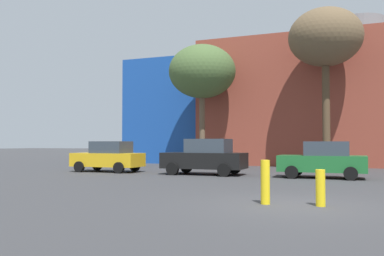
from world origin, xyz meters
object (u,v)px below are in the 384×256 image
Objects in this scene: parked_car_0 at (109,157)px; bollard_yellow_1 at (265,182)px; bare_tree_0 at (202,72)px; bare_tree_1 at (325,39)px; parked_car_2 at (323,160)px; bollard_yellow_0 at (320,188)px; parked_car_1 at (205,157)px.

parked_car_0 is 14.09m from bollard_yellow_1.
bare_tree_0 is 0.84× the size of bare_tree_1.
parked_car_2 is (11.58, -0.00, -0.01)m from parked_car_0.
parked_car_0 is 11.58m from parked_car_2.
bollard_yellow_1 is at bearing 84.72° from parked_car_2.
parked_car_2 is at bearing 180.00° from parked_car_0.
bollard_yellow_0 is at bearing 143.44° from parked_car_0.
bollard_yellow_1 is at bearing -64.47° from bare_tree_0.
bollard_yellow_0 is (12.12, -8.99, -0.39)m from parked_car_0.
bare_tree_1 is at bearing -150.12° from parked_car_0.
parked_car_0 is at bearing -115.99° from bare_tree_0.
bare_tree_1 is 17.35m from bollard_yellow_1.
bare_tree_1 is at bearing -0.62° from bare_tree_0.
bollard_yellow_0 is at bearing 5.87° from bollard_yellow_1.
bare_tree_0 is at bearing -115.99° from parked_car_0.
parked_car_1 reaches higher than bollard_yellow_1.
bollard_yellow_0 is at bearing 93.44° from parked_car_2.
parked_car_2 is 9.17m from bollard_yellow_1.
parked_car_2 is 12.07m from bare_tree_0.
parked_car_0 is 3.41× the size of bollard_yellow_1.
bare_tree_1 is at bearing 87.76° from bollard_yellow_1.
parked_car_2 is at bearing -180.00° from parked_car_1.
bollard_yellow_1 is (-0.84, -9.13, -0.26)m from parked_car_2.
parked_car_2 is 9.73m from bare_tree_1.
parked_car_1 is at bearing 125.13° from bollard_yellow_0.
parked_car_0 is at bearing -0.00° from parked_car_1.
parked_car_1 is (5.80, -0.00, 0.06)m from parked_car_0.
bare_tree_1 is (8.12, -0.09, 1.54)m from bare_tree_0.
parked_car_2 reaches higher than bollard_yellow_1.
bollard_yellow_1 is (-1.38, -0.14, 0.11)m from bollard_yellow_0.
bare_tree_0 is at bearing -68.70° from parked_car_1.
parked_car_0 reaches higher than bollard_yellow_0.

